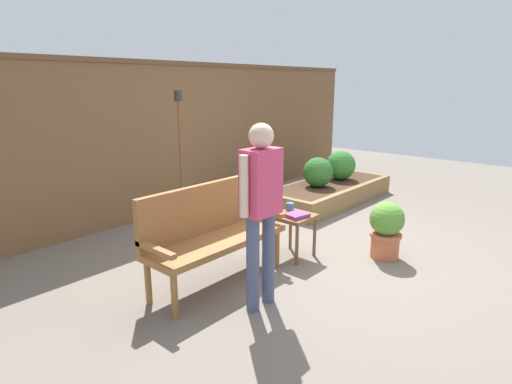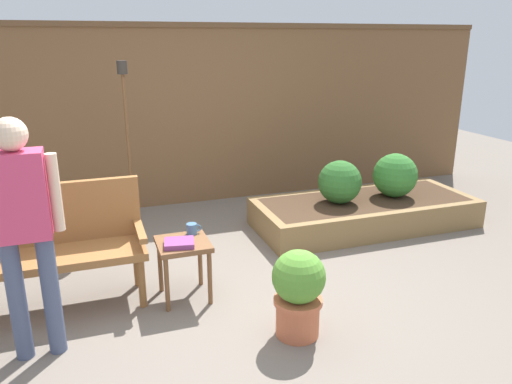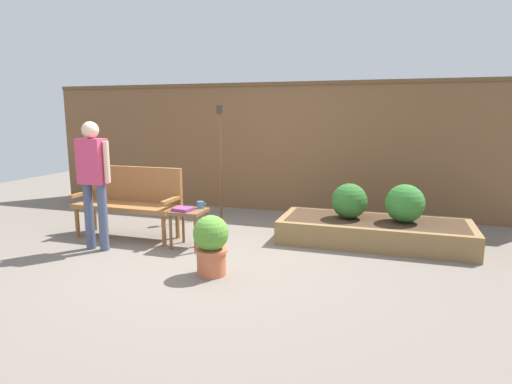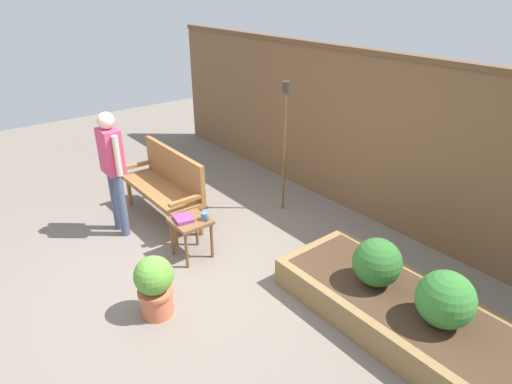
{
  "view_description": "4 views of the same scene",
  "coord_description": "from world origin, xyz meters",
  "px_view_note": "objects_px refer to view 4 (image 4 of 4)",
  "views": [
    {
      "loc": [
        -3.91,
        -2.32,
        1.85
      ],
      "look_at": [
        -0.19,
        0.95,
        0.57
      ],
      "focal_mm": 29.45,
      "sensor_mm": 36.0,
      "label": 1
    },
    {
      "loc": [
        -1.02,
        -3.28,
        1.98
      ],
      "look_at": [
        0.44,
        0.89,
        0.6
      ],
      "focal_mm": 34.48,
      "sensor_mm": 36.0,
      "label": 2
    },
    {
      "loc": [
        1.99,
        -4.47,
        1.65
      ],
      "look_at": [
        0.37,
        0.56,
        0.69
      ],
      "focal_mm": 30.32,
      "sensor_mm": 36.0,
      "label": 3
    },
    {
      "loc": [
        3.38,
        -1.83,
        2.89
      ],
      "look_at": [
        0.08,
        0.79,
        0.84
      ],
      "focal_mm": 30.45,
      "sensor_mm": 36.0,
      "label": 4
    }
  ],
  "objects_px": {
    "shrub_far_corner": "(445,299)",
    "side_table": "(191,226)",
    "cup_on_table": "(205,216)",
    "book_on_table": "(183,219)",
    "person_by_bench": "(113,164)",
    "garden_bench": "(167,180)",
    "shrub_near_bench": "(377,262)",
    "tiki_torch": "(285,126)",
    "potted_boxwood": "(155,284)"
  },
  "relations": [
    {
      "from": "book_on_table",
      "to": "tiki_torch",
      "type": "distance_m",
      "value": 1.82
    },
    {
      "from": "tiki_torch",
      "to": "shrub_far_corner",
      "type": "bearing_deg",
      "value": -13.97
    },
    {
      "from": "side_table",
      "to": "cup_on_table",
      "type": "distance_m",
      "value": 0.21
    },
    {
      "from": "book_on_table",
      "to": "shrub_near_bench",
      "type": "relative_size",
      "value": 0.48
    },
    {
      "from": "side_table",
      "to": "cup_on_table",
      "type": "bearing_deg",
      "value": 51.96
    },
    {
      "from": "shrub_far_corner",
      "to": "cup_on_table",
      "type": "bearing_deg",
      "value": -162.24
    },
    {
      "from": "garden_bench",
      "to": "cup_on_table",
      "type": "bearing_deg",
      "value": -5.78
    },
    {
      "from": "cup_on_table",
      "to": "garden_bench",
      "type": "bearing_deg",
      "value": 174.22
    },
    {
      "from": "potted_boxwood",
      "to": "shrub_near_bench",
      "type": "height_order",
      "value": "shrub_near_bench"
    },
    {
      "from": "shrub_far_corner",
      "to": "tiki_torch",
      "type": "relative_size",
      "value": 0.27
    },
    {
      "from": "cup_on_table",
      "to": "person_by_bench",
      "type": "relative_size",
      "value": 0.08
    },
    {
      "from": "book_on_table",
      "to": "shrub_near_bench",
      "type": "height_order",
      "value": "shrub_near_bench"
    },
    {
      "from": "garden_bench",
      "to": "potted_boxwood",
      "type": "distance_m",
      "value": 1.93
    },
    {
      "from": "potted_boxwood",
      "to": "person_by_bench",
      "type": "relative_size",
      "value": 0.4
    },
    {
      "from": "book_on_table",
      "to": "shrub_far_corner",
      "type": "xyz_separation_m",
      "value": [
        2.58,
        0.98,
        0.04
      ]
    },
    {
      "from": "book_on_table",
      "to": "potted_boxwood",
      "type": "relative_size",
      "value": 0.35
    },
    {
      "from": "shrub_far_corner",
      "to": "side_table",
      "type": "bearing_deg",
      "value": -160.26
    },
    {
      "from": "tiki_torch",
      "to": "person_by_bench",
      "type": "relative_size",
      "value": 1.14
    },
    {
      "from": "side_table",
      "to": "potted_boxwood",
      "type": "height_order",
      "value": "potted_boxwood"
    },
    {
      "from": "cup_on_table",
      "to": "person_by_bench",
      "type": "distance_m",
      "value": 1.33
    },
    {
      "from": "cup_on_table",
      "to": "potted_boxwood",
      "type": "xyz_separation_m",
      "value": [
        0.53,
        -0.9,
        -0.18
      ]
    },
    {
      "from": "garden_bench",
      "to": "shrub_far_corner",
      "type": "xyz_separation_m",
      "value": [
        3.54,
        0.67,
        -0.0
      ]
    },
    {
      "from": "garden_bench",
      "to": "side_table",
      "type": "relative_size",
      "value": 3.0
    },
    {
      "from": "potted_boxwood",
      "to": "person_by_bench",
      "type": "xyz_separation_m",
      "value": [
        -1.67,
        0.35,
        0.59
      ]
    },
    {
      "from": "cup_on_table",
      "to": "shrub_near_bench",
      "type": "height_order",
      "value": "shrub_near_bench"
    },
    {
      "from": "cup_on_table",
      "to": "potted_boxwood",
      "type": "relative_size",
      "value": 0.19
    },
    {
      "from": "shrub_far_corner",
      "to": "person_by_bench",
      "type": "distance_m",
      "value": 3.84
    },
    {
      "from": "cup_on_table",
      "to": "shrub_near_bench",
      "type": "xyz_separation_m",
      "value": [
        1.75,
        0.78,
        0.01
      ]
    },
    {
      "from": "garden_bench",
      "to": "person_by_bench",
      "type": "xyz_separation_m",
      "value": [
        -0.04,
        -0.66,
        0.39
      ]
    },
    {
      "from": "shrub_near_bench",
      "to": "shrub_far_corner",
      "type": "relative_size",
      "value": 0.95
    },
    {
      "from": "side_table",
      "to": "book_on_table",
      "type": "distance_m",
      "value": 0.13
    },
    {
      "from": "tiki_torch",
      "to": "cup_on_table",
      "type": "bearing_deg",
      "value": -77.24
    },
    {
      "from": "tiki_torch",
      "to": "person_by_bench",
      "type": "xyz_separation_m",
      "value": [
        -0.81,
        -2.02,
        -0.28
      ]
    },
    {
      "from": "side_table",
      "to": "tiki_torch",
      "type": "distance_m",
      "value": 1.81
    },
    {
      "from": "side_table",
      "to": "book_on_table",
      "type": "relative_size",
      "value": 2.15
    },
    {
      "from": "potted_boxwood",
      "to": "shrub_near_bench",
      "type": "xyz_separation_m",
      "value": [
        1.22,
        1.68,
        0.19
      ]
    },
    {
      "from": "side_table",
      "to": "shrub_far_corner",
      "type": "distance_m",
      "value": 2.7
    },
    {
      "from": "potted_boxwood",
      "to": "shrub_far_corner",
      "type": "height_order",
      "value": "shrub_far_corner"
    },
    {
      "from": "cup_on_table",
      "to": "book_on_table",
      "type": "bearing_deg",
      "value": -126.02
    },
    {
      "from": "garden_bench",
      "to": "shrub_far_corner",
      "type": "relative_size",
      "value": 2.98
    },
    {
      "from": "person_by_bench",
      "to": "potted_boxwood",
      "type": "bearing_deg",
      "value": -11.83
    },
    {
      "from": "side_table",
      "to": "book_on_table",
      "type": "xyz_separation_m",
      "value": [
        -0.04,
        -0.07,
        0.1
      ]
    },
    {
      "from": "shrub_far_corner",
      "to": "person_by_bench",
      "type": "relative_size",
      "value": 0.31
    },
    {
      "from": "cup_on_table",
      "to": "shrub_far_corner",
      "type": "height_order",
      "value": "shrub_far_corner"
    },
    {
      "from": "potted_boxwood",
      "to": "shrub_far_corner",
      "type": "distance_m",
      "value": 2.55
    },
    {
      "from": "cup_on_table",
      "to": "book_on_table",
      "type": "height_order",
      "value": "cup_on_table"
    },
    {
      "from": "side_table",
      "to": "person_by_bench",
      "type": "height_order",
      "value": "person_by_bench"
    },
    {
      "from": "potted_boxwood",
      "to": "side_table",
      "type": "bearing_deg",
      "value": 129.6
    },
    {
      "from": "shrub_near_bench",
      "to": "garden_bench",
      "type": "bearing_deg",
      "value": -166.78
    },
    {
      "from": "cup_on_table",
      "to": "shrub_far_corner",
      "type": "relative_size",
      "value": 0.25
    }
  ]
}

